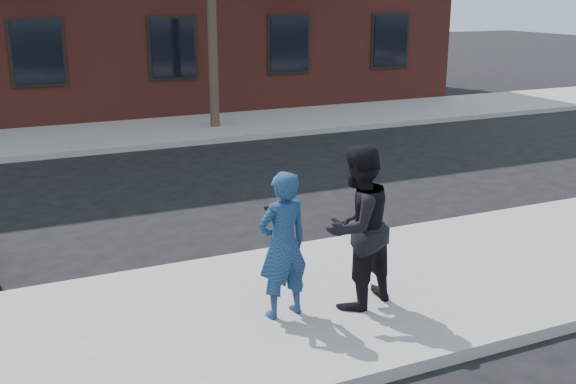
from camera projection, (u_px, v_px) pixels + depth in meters
name	position (u px, v px, depth m)	size (l,w,h in m)	color
ground	(148.00, 334.00, 7.74)	(100.00, 100.00, 0.00)	black
near_sidewalk	(152.00, 338.00, 7.50)	(50.00, 3.50, 0.15)	gray
near_curb	(121.00, 278.00, 9.07)	(50.00, 0.10, 0.15)	#999691
far_sidewalk	(48.00, 141.00, 17.54)	(50.00, 3.50, 0.15)	gray
far_curb	(56.00, 155.00, 15.97)	(50.00, 0.10, 0.15)	#999691
man_hoodie	(283.00, 245.00, 7.64)	(0.68, 0.53, 1.74)	navy
man_peacoat	(357.00, 227.00, 7.88)	(1.15, 1.02, 1.97)	black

